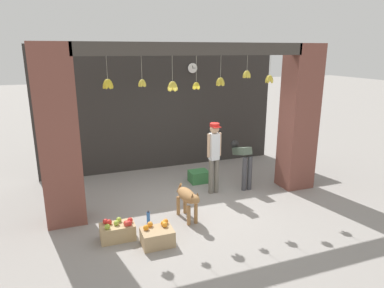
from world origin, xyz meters
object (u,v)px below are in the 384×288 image
at_px(dog, 188,198).
at_px(wall_clock, 193,68).
at_px(fruit_crate_oranges, 157,236).
at_px(produce_box_green, 199,176).
at_px(worker_stooping, 243,159).
at_px(shopkeeper, 214,153).
at_px(water_bottle, 148,218).
at_px(fruit_crate_apples, 118,231).

distance_m(dog, wall_clock, 4.05).
distance_m(dog, fruit_crate_oranges, 1.06).
relative_size(produce_box_green, wall_clock, 1.67).
relative_size(worker_stooping, wall_clock, 3.75).
xyz_separation_m(shopkeeper, wall_clock, (0.26, 2.10, 1.75)).
distance_m(dog, water_bottle, 0.83).
relative_size(dog, shopkeeper, 0.55).
height_order(dog, wall_clock, wall_clock).
distance_m(fruit_crate_apples, wall_clock, 4.98).
bearing_deg(shopkeeper, dog, 42.18).
distance_m(dog, produce_box_green, 2.01).
bearing_deg(fruit_crate_apples, dog, 10.45).
bearing_deg(worker_stooping, water_bottle, -159.17).
relative_size(shopkeeper, produce_box_green, 3.52).
bearing_deg(wall_clock, dog, -111.79).
distance_m(shopkeeper, worker_stooping, 0.84).
bearing_deg(produce_box_green, worker_stooping, -35.96).
distance_m(produce_box_green, wall_clock, 2.93).
xyz_separation_m(fruit_crate_oranges, produce_box_green, (1.69, 2.41, -0.01)).
xyz_separation_m(fruit_crate_apples, produce_box_green, (2.29, 2.01, -0.02)).
distance_m(fruit_crate_apples, produce_box_green, 3.05).
relative_size(dog, wall_clock, 3.26).
bearing_deg(water_bottle, worker_stooping, 22.20).
xyz_separation_m(produce_box_green, water_bottle, (-1.67, -1.66, -0.02)).
bearing_deg(worker_stooping, fruit_crate_oranges, -146.45).
height_order(shopkeeper, water_bottle, shopkeeper).
distance_m(fruit_crate_apples, water_bottle, 0.71).
height_order(produce_box_green, wall_clock, wall_clock).
relative_size(fruit_crate_oranges, produce_box_green, 1.14).
bearing_deg(fruit_crate_oranges, shopkeeper, 43.54).
height_order(worker_stooping, water_bottle, worker_stooping).
distance_m(fruit_crate_oranges, fruit_crate_apples, 0.72).
distance_m(worker_stooping, fruit_crate_oranges, 3.16).
bearing_deg(fruit_crate_apples, produce_box_green, 41.34).
bearing_deg(shopkeeper, fruit_crate_apples, 24.61).
bearing_deg(shopkeeper, water_bottle, 24.23).
bearing_deg(shopkeeper, worker_stooping, -176.01).
height_order(fruit_crate_apples, wall_clock, wall_clock).
bearing_deg(dog, water_bottle, -103.81).
bearing_deg(shopkeeper, wall_clock, -100.82).
bearing_deg(fruit_crate_oranges, dog, 40.17).
xyz_separation_m(dog, wall_clock, (1.25, 3.13, 2.25)).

